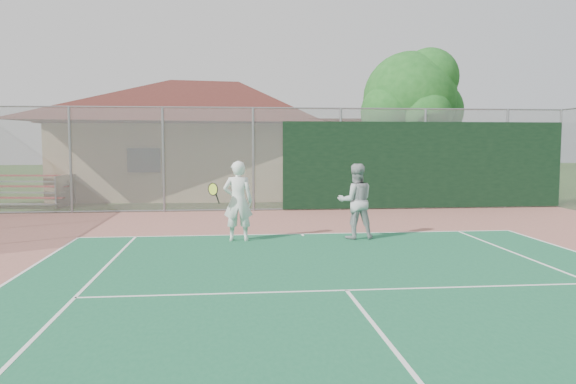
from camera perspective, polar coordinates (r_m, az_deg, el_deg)
The scene contains 6 objects.
back_fence at distance 19.44m, azimuth 5.66°, elevation 3.06°, with size 20.08×0.11×3.53m.
clubhouse at distance 26.05m, azimuth -7.44°, elevation 6.47°, with size 14.14×9.81×5.91m.
bleachers at distance 22.70m, azimuth -25.15°, elevation 0.20°, with size 3.23×2.10×1.14m.
tree at distance 22.39m, azimuth 12.54°, elevation 8.92°, with size 4.25×4.02×5.92m.
player_white_front at distance 13.20m, azimuth -5.14°, elevation -0.98°, with size 1.06×0.67×1.88m.
player_grey_back at distance 13.56m, azimuth 6.88°, elevation -1.02°, with size 0.90×0.71×1.81m.
Camera 1 is at (-1.80, -2.05, 2.32)m, focal length 35.00 mm.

